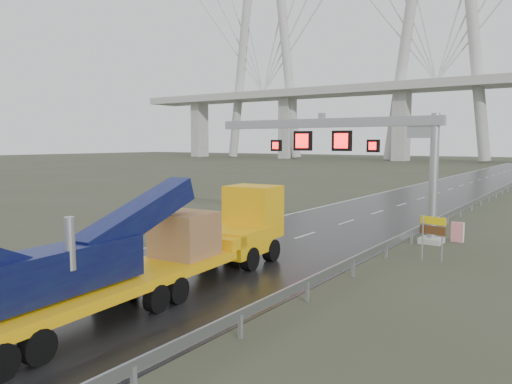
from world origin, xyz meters
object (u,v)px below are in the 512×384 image
Objects in this scene: sign_gantry at (353,142)px; striped_barrier at (457,232)px; exit_sign_pair at (433,230)px; heavy_haul_truck at (165,249)px.

sign_gantry is 7.87m from striped_barrier.
exit_sign_pair is at bearing -35.97° from sign_gantry.
striped_barrier is (6.82, 16.22, -1.10)m from heavy_haul_truck.
exit_sign_pair is 1.96× the size of striped_barrier.
exit_sign_pair is at bearing -89.32° from striped_barrier.
heavy_haul_truck is at bearing -112.89° from striped_barrier.
striped_barrier is at bearing 62.77° from heavy_haul_truck.
exit_sign_pair is at bearing 52.65° from heavy_haul_truck.
heavy_haul_truck is (-0.93, -14.98, -3.96)m from sign_gantry.
sign_gantry is at bearing 82.04° from heavy_haul_truck.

